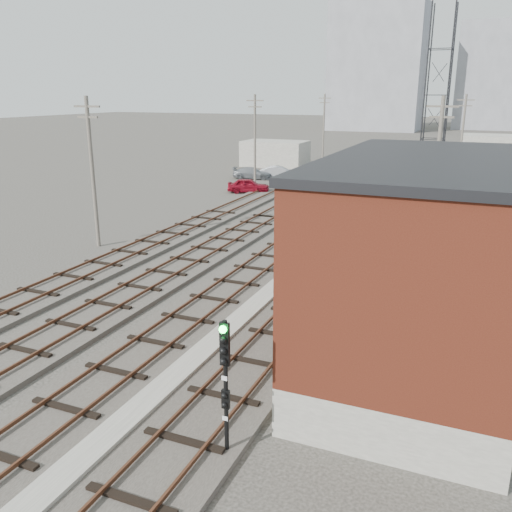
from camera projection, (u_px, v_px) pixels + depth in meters
The scene contains 23 objects.
ground at pixel (401, 173), 64.38m from camera, with size 320.00×320.00×0.00m, color #282621.
track_right at pixel (393, 206), 44.90m from camera, with size 3.20×90.00×0.39m.
track_mid_right at pixel (346, 203), 46.38m from camera, with size 3.20×90.00×0.39m.
track_mid_left at pixel (301, 199), 47.87m from camera, with size 3.20×90.00×0.39m.
track_left at pixel (260, 196), 49.35m from camera, with size 3.20×90.00×0.39m.
platform_curb at pixel (253, 309), 23.58m from camera, with size 0.90×28.00×0.26m, color gray.
brick_building at pixel (420, 265), 18.20m from camera, with size 6.54×12.20×7.22m.
lattice_tower at pixel (435, 117), 38.11m from camera, with size 1.60×1.60×15.00m.
utility_pole_left_a at pixel (92, 169), 32.34m from camera, with size 1.80×0.24×9.00m.
utility_pole_left_b at pixel (255, 138), 54.40m from camera, with size 1.80×0.24×9.00m.
utility_pole_left_c at pixel (324, 125), 76.45m from camera, with size 1.80×0.24×9.00m.
utility_pole_right_a at pixel (437, 169), 32.35m from camera, with size 1.80×0.24×9.00m.
utility_pole_right_b at pixel (462, 134), 58.81m from camera, with size 1.80×0.24×9.00m.
apartment_left at pixel (377, 68), 132.88m from camera, with size 22.00×14.00×30.00m, color gray.
apartment_right at pixel (491, 77), 137.04m from camera, with size 16.00×12.00×26.00m, color gray.
shed_left at pixel (275, 154), 69.85m from camera, with size 8.00×5.00×3.20m, color gray.
shed_right at pixel (485, 151), 69.28m from camera, with size 6.00×6.00×4.00m, color gray.
signal_mast at pixel (225, 380), 13.62m from camera, with size 0.40×0.41×3.86m.
switch_stand at pixel (325, 206), 42.64m from camera, with size 0.32×0.32×1.24m.
site_trailer at pixel (356, 168), 59.57m from camera, with size 6.07×3.35×2.42m.
car_red at pixel (248, 186), 51.49m from camera, with size 1.60×3.98×1.36m, color maroon.
car_silver at pixel (279, 172), 59.96m from camera, with size 1.45×4.17×1.37m, color #A4A7AC.
car_grey at pixel (252, 173), 59.73m from camera, with size 1.77×4.35×1.26m, color slate.
Camera 1 is at (9.12, -6.13, 9.18)m, focal length 38.00 mm.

